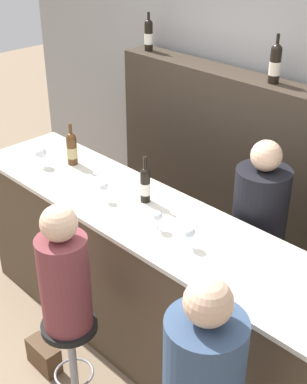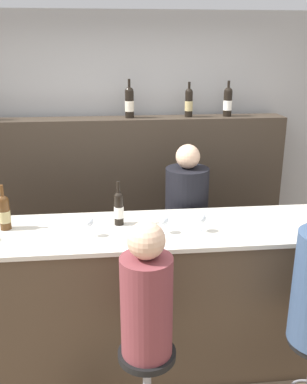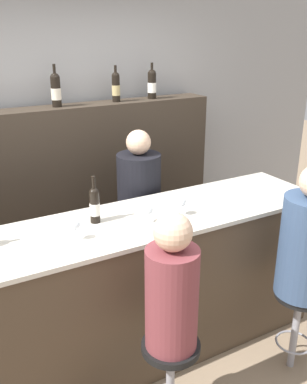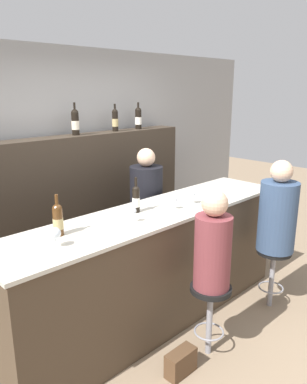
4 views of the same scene
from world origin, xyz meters
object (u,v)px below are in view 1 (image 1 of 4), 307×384
(bartender, at_px, (255,256))
(bar_stool_left, at_px, (71,341))
(guest_seated_right, at_px, (204,374))
(wine_bottle_counter_0, at_px, (72,148))
(wine_glass_3, at_px, (189,233))
(wine_bottle_counter_1, at_px, (145,184))
(handbag, at_px, (44,355))
(guest_seated_left, at_px, (64,275))
(wine_bottle_backbar_0, at_px, (149,35))
(wine_glass_1, at_px, (104,188))
(wine_glass_0, at_px, (41,153))
(wine_bottle_backbar_1, at_px, (275,63))
(wine_glass_2, at_px, (158,217))

(bartender, bearing_deg, bar_stool_left, -109.85)
(guest_seated_right, bearing_deg, wine_bottle_counter_0, 158.65)
(wine_glass_3, distance_m, bar_stool_left, 1.00)
(wine_bottle_counter_1, distance_m, handbag, 1.37)
(wine_bottle_counter_0, bearing_deg, guest_seated_left, -39.95)
(wine_bottle_counter_1, height_order, bar_stool_left, wine_bottle_counter_1)
(guest_seated_right, bearing_deg, bartender, 115.45)
(bar_stool_left, bearing_deg, wine_bottle_backbar_0, 123.67)
(wine_bottle_backbar_0, relative_size, bartender, 0.21)
(wine_bottle_backbar_0, bearing_deg, wine_bottle_counter_0, -72.60)
(wine_glass_3, xyz_separation_m, bar_stool_left, (-0.42, -0.57, -0.71))
(wine_bottle_counter_1, height_order, wine_bottle_backbar_0, wine_bottle_backbar_0)
(wine_bottle_counter_1, distance_m, guest_seated_left, 0.80)
(guest_seated_left, relative_size, bartender, 0.52)
(bartender, bearing_deg, guest_seated_right, -64.55)
(wine_bottle_counter_0, distance_m, handbag, 1.46)
(wine_bottle_counter_0, distance_m, wine_bottle_backbar_0, 1.31)
(handbag, bearing_deg, wine_glass_1, 87.42)
(bar_stool_left, relative_size, bartender, 0.40)
(wine_glass_3, distance_m, bartender, 0.81)
(wine_glass_0, relative_size, wine_glass_3, 1.12)
(wine_bottle_counter_1, relative_size, wine_glass_1, 2.40)
(wine_bottle_counter_1, bearing_deg, wine_glass_1, -137.47)
(wine_glass_0, bearing_deg, wine_glass_3, 0.00)
(bar_stool_left, height_order, guest_seated_right, guest_seated_right)
(wine_glass_1, distance_m, wine_glass_3, 0.74)
(guest_seated_left, distance_m, bartender, 1.33)
(wine_bottle_backbar_1, xyz_separation_m, wine_glass_0, (-1.04, -1.30, -0.61))
(bar_stool_left, distance_m, guest_seated_left, 0.50)
(wine_glass_2, relative_size, guest_seated_left, 0.15)
(wine_glass_2, bearing_deg, wine_glass_3, -0.00)
(wine_bottle_counter_1, xyz_separation_m, bar_stool_left, (0.12, -0.75, -0.74))
(wine_bottle_backbar_1, xyz_separation_m, guest_seated_left, (-0.02, -1.87, -0.83))
(wine_bottle_backbar_0, distance_m, wine_glass_0, 1.45)
(handbag, bearing_deg, wine_bottle_counter_1, 73.42)
(wine_glass_0, bearing_deg, wine_glass_2, 0.00)
(wine_glass_2, bearing_deg, guest_seated_left, -106.47)
(wine_glass_0, distance_m, wine_glass_3, 1.45)
(wine_glass_2, distance_m, bar_stool_left, 0.92)
(wine_bottle_backbar_0, relative_size, wine_glass_0, 2.21)
(wine_bottle_counter_0, relative_size, wine_glass_2, 2.56)
(wine_bottle_backbar_0, distance_m, bar_stool_left, 2.61)
(guest_seated_left, bearing_deg, wine_bottle_backbar_1, 89.45)
(wine_bottle_counter_0, bearing_deg, bartender, 19.48)
(wine_bottle_backbar_1, height_order, guest_seated_left, wine_bottle_backbar_1)
(wine_glass_0, height_order, bartender, bartender)
(wine_bottle_backbar_0, relative_size, wine_glass_2, 2.59)
(guest_seated_left, bearing_deg, wine_bottle_counter_0, 140.05)
(wine_bottle_backbar_1, bearing_deg, wine_bottle_backbar_0, -180.00)
(wine_bottle_counter_1, relative_size, wine_bottle_backbar_1, 0.92)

